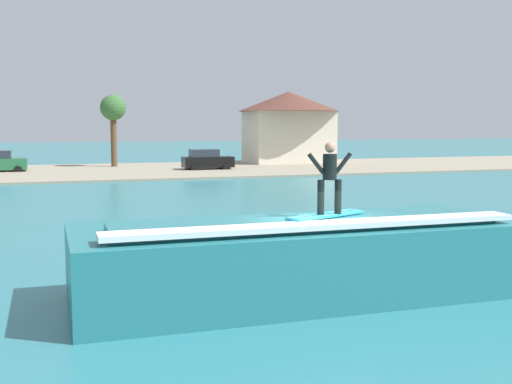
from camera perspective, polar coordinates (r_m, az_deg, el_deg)
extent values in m
plane|color=teal|center=(15.06, 5.17, -9.40)|extent=(260.00, 260.00, 0.00)
cube|color=#26767D|center=(15.07, 3.91, -6.05)|extent=(10.47, 3.80, 1.70)
cube|color=#26767D|center=(14.46, 4.65, -2.75)|extent=(8.90, 1.71, 0.19)
cube|color=white|center=(13.77, 5.89, -2.99)|extent=(9.42, 0.68, 0.12)
cube|color=#33A5CC|center=(14.67, 6.32, -2.07)|extent=(2.19, 1.24, 0.06)
cube|color=black|center=(14.67, 6.32, -1.97)|extent=(1.88, 0.81, 0.01)
cylinder|color=black|center=(14.50, 5.83, -0.47)|extent=(0.16, 0.16, 0.79)
cylinder|color=black|center=(14.68, 7.37, -0.41)|extent=(0.16, 0.16, 0.79)
cylinder|color=black|center=(14.53, 6.64, 2.25)|extent=(0.32, 0.32, 0.58)
sphere|color=tan|center=(14.50, 6.66, 4.00)|extent=(0.24, 0.24, 0.24)
cylinder|color=black|center=(14.38, 5.43, 2.55)|extent=(0.43, 0.10, 0.49)
cylinder|color=black|center=(14.67, 7.83, 2.59)|extent=(0.43, 0.10, 0.49)
cube|color=gray|center=(54.31, -12.14, 1.86)|extent=(120.00, 18.49, 0.16)
cube|color=#23663D|center=(55.55, -21.90, 2.36)|extent=(3.99, 1.93, 0.90)
cylinder|color=black|center=(56.53, -20.50, 2.01)|extent=(0.64, 0.22, 0.64)
cylinder|color=black|center=(54.50, -20.58, 1.87)|extent=(0.64, 0.22, 0.64)
cube|color=black|center=(54.28, -4.34, 2.71)|extent=(4.28, 1.76, 0.90)
cube|color=#262D38|center=(54.17, -4.68, 3.51)|extent=(2.35, 1.59, 0.64)
cylinder|color=black|center=(55.56, -3.18, 2.33)|extent=(0.64, 0.22, 0.64)
cylinder|color=black|center=(53.77, -2.66, 2.20)|extent=(0.64, 0.22, 0.64)
cylinder|color=black|center=(54.90, -5.98, 2.26)|extent=(0.64, 0.22, 0.64)
cylinder|color=black|center=(53.09, -5.55, 2.13)|extent=(0.64, 0.22, 0.64)
cube|color=beige|center=(63.66, 2.93, 4.89)|extent=(8.11, 5.56, 5.24)
cone|color=brown|center=(63.68, 2.95, 8.12)|extent=(10.05, 10.05, 1.93)
cylinder|color=brown|center=(58.80, -12.64, 4.41)|extent=(0.55, 0.55, 4.77)
sphere|color=#376632|center=(58.79, -12.71, 7.40)|extent=(2.29, 2.29, 2.29)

